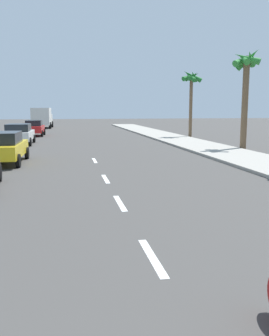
{
  "coord_description": "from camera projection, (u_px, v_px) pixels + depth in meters",
  "views": [
    {
      "loc": [
        -1.52,
        0.85,
        2.7
      ],
      "look_at": [
        0.33,
        10.54,
        1.1
      ],
      "focal_mm": 39.28,
      "sensor_mm": 36.0,
      "label": 1
    }
  ],
  "objects": [
    {
      "name": "ground_plane",
      "position": [
        95.0,
        161.0,
        19.28
      ],
      "size": [
        160.0,
        160.0,
        0.0
      ],
      "primitive_type": "plane",
      "color": "#423F3D"
    },
    {
      "name": "delivery_truck",
      "position": [
        42.0,
        117.0,
        51.24
      ],
      "size": [
        2.87,
        6.33,
        2.8
      ],
      "rotation": [
        0.0,
        0.0,
        -0.04
      ],
      "color": "beige",
      "rests_on": "ground"
    },
    {
      "name": "parked_car_red",
      "position": [
        34.0,
        128.0,
        36.59
      ],
      "size": [
        1.96,
        4.03,
        1.57
      ],
      "rotation": [
        0.0,
        0.0,
        -0.03
      ],
      "color": "red",
      "rests_on": "ground"
    },
    {
      "name": "lane_stripe_4",
      "position": [
        106.0,
        179.0,
        14.25
      ],
      "size": [
        0.16,
        1.8,
        0.01
      ],
      "primitive_type": "cube",
      "color": "white",
      "rests_on": "ground"
    },
    {
      "name": "lane_stripe_2",
      "position": [
        152.0,
        257.0,
        6.74
      ],
      "size": [
        0.16,
        1.8,
        0.01
      ],
      "primitive_type": "cube",
      "color": "white",
      "rests_on": "ground"
    },
    {
      "name": "sidewalk_strip",
      "position": [
        222.0,
        152.0,
        22.7
      ],
      "size": [
        3.6,
        80.0,
        0.14
      ],
      "primitive_type": "cube",
      "color": "#9E998E",
      "rests_on": "ground"
    },
    {
      "name": "palm_tree_far",
      "position": [
        246.0,
        74.0,
        23.69
      ],
      "size": [
        1.92,
        1.75,
        6.67
      ],
      "color": "brown",
      "rests_on": "ground"
    },
    {
      "name": "lane_stripe_3",
      "position": [
        120.0,
        203.0,
        10.6
      ],
      "size": [
        0.16,
        1.8,
        0.01
      ],
      "primitive_type": "cube",
      "color": "white",
      "rests_on": "ground"
    },
    {
      "name": "parked_car_white",
      "position": [
        19.0,
        133.0,
        27.76
      ],
      "size": [
        2.11,
        4.47,
        1.57
      ],
      "rotation": [
        0.0,
        0.0,
        -0.02
      ],
      "color": "white",
      "rests_on": "ground"
    },
    {
      "name": "lane_stripe_5",
      "position": [
        95.0,
        161.0,
        19.29
      ],
      "size": [
        0.16,
        1.8,
        0.01
      ],
      "primitive_type": "cube",
      "color": "white",
      "rests_on": "ground"
    },
    {
      "name": "parked_car_yellow",
      "position": [
        2.0,
        147.0,
        18.14
      ],
      "size": [
        2.19,
        4.57,
        1.57
      ],
      "rotation": [
        0.0,
        0.0,
        -0.03
      ],
      "color": "gold",
      "rests_on": "ground"
    },
    {
      "name": "palm_tree_distant",
      "position": [
        191.0,
        82.0,
        33.87
      ],
      "size": [
        1.9,
        1.75,
        6.35
      ],
      "color": "brown",
      "rests_on": "ground"
    }
  ]
}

